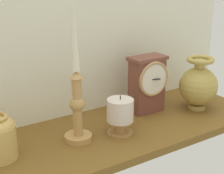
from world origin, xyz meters
TOP-DOWN VIEW (x-y plane):
  - ground_plane at (0.00, 0.00)cm, footprint 100.00×36.00cm
  - back_wall at (0.00, 18.50)cm, footprint 120.00×2.00cm
  - mantel_clock at (16.59, 5.52)cm, footprint 12.74×8.69cm
  - candlestick_tall_left at (-13.89, -0.65)cm, footprint 8.02×8.02cm
  - brass_vase_bulbous at (33.08, -2.31)cm, footprint 13.51×13.51cm
  - pillar_candle_front at (-0.87, -3.28)cm, footprint 8.07×8.07cm

SIDE VIEW (x-z plane):
  - ground_plane at x=0.00cm, z-range -2.40..0.00cm
  - pillar_candle_front at x=-0.87cm, z-range 0.24..12.32cm
  - brass_vase_bulbous at x=33.08cm, z-range -0.54..18.23cm
  - mantel_clock at x=16.59cm, z-range 0.47..20.11cm
  - candlestick_tall_left at x=-13.89cm, z-range -7.18..33.11cm
  - back_wall at x=0.00cm, z-range 0.00..65.00cm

